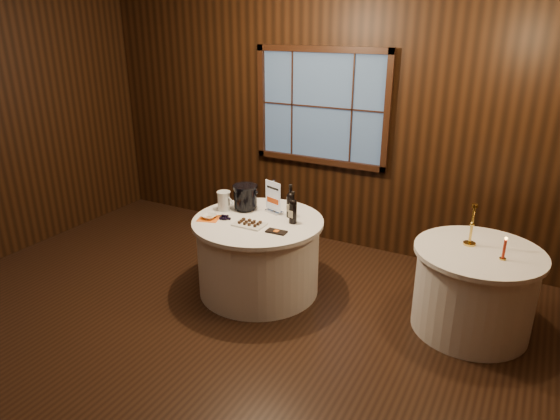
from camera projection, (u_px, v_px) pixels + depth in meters
The scene contains 16 objects.
ground at pixel (200, 341), 4.29m from camera, with size 6.00×6.00×0.00m, color black.
back_wall at pixel (322, 116), 5.79m from camera, with size 6.00×0.10×3.00m.
main_table at pixel (258, 255), 4.98m from camera, with size 1.28×1.28×0.77m.
side_table at pixel (474, 290), 4.34m from camera, with size 1.08×1.08×0.77m.
sign_stand at pixel (274, 202), 4.98m from camera, with size 0.20×0.15×0.34m.
port_bottle_left at pixel (290, 203), 4.87m from camera, with size 0.08×0.09×0.33m.
port_bottle_right at pixel (293, 210), 4.72m from camera, with size 0.08×0.08×0.32m.
ice_bucket at pixel (245, 197), 5.05m from camera, with size 0.25×0.25×0.26m.
chocolate_plate at pixel (249, 224), 4.71m from camera, with size 0.30×0.20×0.04m.
chocolate_box at pixel (276, 232), 4.55m from camera, with size 0.19×0.09×0.02m, color black.
grape_bunch at pixel (224, 218), 4.84m from camera, with size 0.19×0.09×0.04m.
glass_pitcher at pixel (224, 201), 5.05m from camera, with size 0.18×0.14×0.20m.
orange_napkin at pixel (209, 218), 4.87m from camera, with size 0.20×0.20×0.00m, color orange.
cracker_bowl at pixel (209, 216), 4.87m from camera, with size 0.14×0.14×0.03m, color white.
brass_candlestick at pixel (471, 230), 4.26m from camera, with size 0.11×0.11×0.37m.
red_candle at pixel (504, 251), 4.01m from camera, with size 0.05×0.05×0.20m.
Camera 1 is at (2.31, -2.85, 2.59)m, focal length 32.00 mm.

